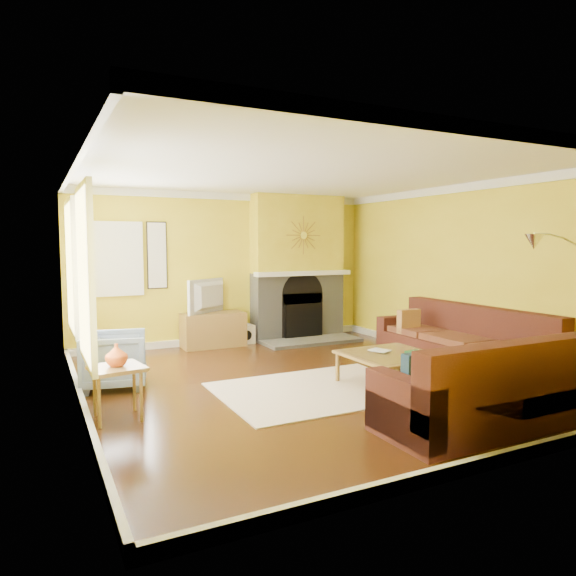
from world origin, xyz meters
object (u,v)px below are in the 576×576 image
coffee_table (391,370)px  side_table (118,393)px  sectional_sofa (423,351)px  armchair (115,360)px  media_console (213,330)px  arc_lamp (572,331)px

coffee_table → side_table: side_table is taller
sectional_sofa → armchair: size_ratio=4.74×
sectional_sofa → armchair: bearing=154.4°
sectional_sofa → media_console: bearing=113.9°
arc_lamp → sectional_sofa: bearing=102.5°
coffee_table → side_table: (-3.26, 0.29, 0.06)m
coffee_table → armchair: (-3.12, 1.52, 0.14)m
media_console → side_table: (-2.05, -3.13, -0.02)m
coffee_table → side_table: bearing=174.9°
media_console → arc_lamp: arc_lamp is taller
armchair → side_table: size_ratio=1.40×
armchair → arc_lamp: size_ratio=0.41×
sectional_sofa → media_console: (-1.58, 3.57, -0.15)m
coffee_table → media_console: bearing=109.5°
coffee_table → armchair: bearing=154.0°
coffee_table → media_console: size_ratio=1.00×
sectional_sofa → coffee_table: 0.46m
coffee_table → media_console: media_console is taller
sectional_sofa → coffee_table: bearing=157.6°
armchair → side_table: bearing=-175.1°
coffee_table → sectional_sofa: bearing=-22.4°
armchair → arc_lamp: bearing=-119.6°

